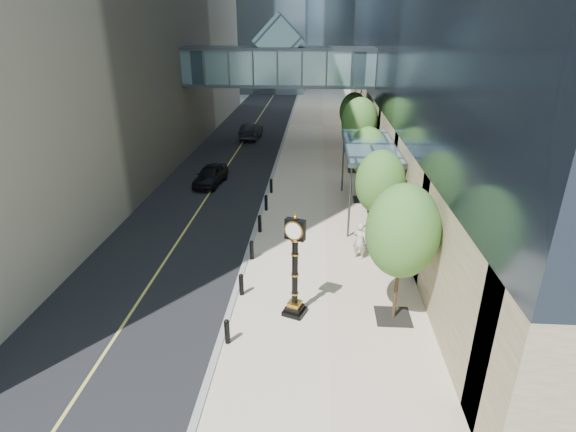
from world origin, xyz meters
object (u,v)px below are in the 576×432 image
Objects in this scene: street_clock at (295,273)px; car_far at (251,131)px; pedestrian at (360,241)px; car_near at (211,175)px.

car_far is at bearing 122.59° from street_clock.
car_far is at bearing -47.57° from pedestrian.
street_clock reaches higher than car_far.
car_far reaches higher than car_near.
pedestrian is (2.95, 4.90, -0.93)m from street_clock.
street_clock is 30.74m from car_far.
pedestrian reaches higher than car_near.
pedestrian is at bearing 113.19° from car_far.
car_near is 0.89× the size of car_far.
street_clock is 17.13m from car_near.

